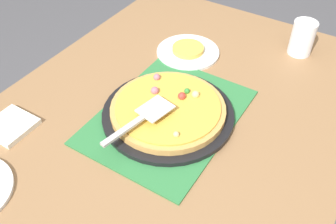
{
  "coord_description": "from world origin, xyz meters",
  "views": [
    {
      "loc": [
        -0.67,
        -0.42,
        1.51
      ],
      "look_at": [
        0.0,
        0.0,
        0.77
      ],
      "focal_mm": 40.47,
      "sensor_mm": 36.0,
      "label": 1
    }
  ],
  "objects_px": {
    "pizza_pan": "(168,114)",
    "cup_near": "(302,38)",
    "pizza": "(168,108)",
    "pizza_server": "(142,117)",
    "plate_far_right": "(188,52)",
    "served_slice_right": "(188,49)",
    "napkin_stack": "(11,126)"
  },
  "relations": [
    {
      "from": "pizza_pan",
      "to": "pizza",
      "type": "relative_size",
      "value": 1.15
    },
    {
      "from": "plate_far_right",
      "to": "napkin_stack",
      "type": "height_order",
      "value": "napkin_stack"
    },
    {
      "from": "pizza_pan",
      "to": "plate_far_right",
      "type": "height_order",
      "value": "pizza_pan"
    },
    {
      "from": "plate_far_right",
      "to": "served_slice_right",
      "type": "bearing_deg",
      "value": 0.0
    },
    {
      "from": "pizza_pan",
      "to": "served_slice_right",
      "type": "height_order",
      "value": "served_slice_right"
    },
    {
      "from": "pizza",
      "to": "pizza_server",
      "type": "bearing_deg",
      "value": 168.42
    },
    {
      "from": "pizza",
      "to": "pizza_server",
      "type": "relative_size",
      "value": 1.41
    },
    {
      "from": "pizza",
      "to": "pizza_server",
      "type": "height_order",
      "value": "pizza_server"
    },
    {
      "from": "pizza_pan",
      "to": "cup_near",
      "type": "height_order",
      "value": "cup_near"
    },
    {
      "from": "pizza_pan",
      "to": "cup_near",
      "type": "xyz_separation_m",
      "value": [
        0.52,
        -0.22,
        0.05
      ]
    },
    {
      "from": "cup_near",
      "to": "napkin_stack",
      "type": "height_order",
      "value": "cup_near"
    },
    {
      "from": "pizza_pan",
      "to": "served_slice_right",
      "type": "bearing_deg",
      "value": 19.79
    },
    {
      "from": "pizza_pan",
      "to": "served_slice_right",
      "type": "xyz_separation_m",
      "value": [
        0.31,
        0.11,
        0.01
      ]
    },
    {
      "from": "cup_near",
      "to": "pizza_server",
      "type": "height_order",
      "value": "cup_near"
    },
    {
      "from": "plate_far_right",
      "to": "cup_near",
      "type": "bearing_deg",
      "value": -57.29
    },
    {
      "from": "served_slice_right",
      "to": "pizza_server",
      "type": "relative_size",
      "value": 0.47
    },
    {
      "from": "pizza",
      "to": "plate_far_right",
      "type": "height_order",
      "value": "pizza"
    },
    {
      "from": "napkin_stack",
      "to": "pizza_server",
      "type": "bearing_deg",
      "value": -62.12
    },
    {
      "from": "pizza",
      "to": "napkin_stack",
      "type": "distance_m",
      "value": 0.45
    },
    {
      "from": "pizza_pan",
      "to": "pizza",
      "type": "height_order",
      "value": "pizza"
    },
    {
      "from": "plate_far_right",
      "to": "napkin_stack",
      "type": "bearing_deg",
      "value": 157.65
    },
    {
      "from": "pizza_pan",
      "to": "cup_near",
      "type": "distance_m",
      "value": 0.57
    },
    {
      "from": "pizza_server",
      "to": "pizza",
      "type": "bearing_deg",
      "value": -11.58
    },
    {
      "from": "plate_far_right",
      "to": "napkin_stack",
      "type": "xyz_separation_m",
      "value": [
        -0.58,
        0.24,
        0.0
      ]
    },
    {
      "from": "plate_far_right",
      "to": "napkin_stack",
      "type": "relative_size",
      "value": 1.83
    },
    {
      "from": "served_slice_right",
      "to": "pizza_server",
      "type": "xyz_separation_m",
      "value": [
        -0.41,
        -0.09,
        0.05
      ]
    },
    {
      "from": "pizza_pan",
      "to": "napkin_stack",
      "type": "xyz_separation_m",
      "value": [
        -0.27,
        0.35,
        -0.01
      ]
    },
    {
      "from": "pizza",
      "to": "napkin_stack",
      "type": "bearing_deg",
      "value": 127.68
    },
    {
      "from": "plate_far_right",
      "to": "pizza_server",
      "type": "bearing_deg",
      "value": -167.25
    },
    {
      "from": "pizza_pan",
      "to": "cup_near",
      "type": "relative_size",
      "value": 3.17
    },
    {
      "from": "pizza",
      "to": "pizza_server",
      "type": "xyz_separation_m",
      "value": [
        -0.1,
        0.02,
        0.03
      ]
    },
    {
      "from": "served_slice_right",
      "to": "pizza_server",
      "type": "bearing_deg",
      "value": -167.25
    }
  ]
}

